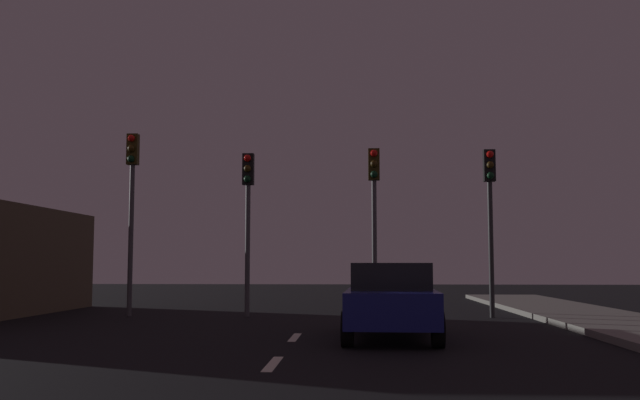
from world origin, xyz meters
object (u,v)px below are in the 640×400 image
(traffic_signal_center_left, at_px, (248,201))
(traffic_signal_far_right, at_px, (490,199))
(car_stopped_ahead, at_px, (391,300))
(traffic_signal_far_left, at_px, (132,188))
(traffic_signal_center_right, at_px, (374,198))

(traffic_signal_center_left, relative_size, traffic_signal_far_right, 0.99)
(car_stopped_ahead, bearing_deg, traffic_signal_center_left, 124.25)
(traffic_signal_far_left, xyz_separation_m, car_stopped_ahead, (7.15, -5.55, -2.89))
(traffic_signal_far_left, bearing_deg, traffic_signal_center_right, -0.01)
(traffic_signal_center_left, relative_size, car_stopped_ahead, 1.06)
(traffic_signal_center_left, distance_m, traffic_signal_far_right, 6.84)
(traffic_signal_center_right, bearing_deg, traffic_signal_far_left, 179.99)
(traffic_signal_far_left, relative_size, traffic_signal_center_left, 1.13)
(traffic_signal_center_right, bearing_deg, traffic_signal_center_left, -180.00)
(traffic_signal_far_left, height_order, traffic_signal_center_right, traffic_signal_far_left)
(traffic_signal_far_left, relative_size, car_stopped_ahead, 1.20)
(traffic_signal_far_left, bearing_deg, traffic_signal_far_right, -0.01)
(traffic_signal_center_left, height_order, car_stopped_ahead, traffic_signal_center_left)
(traffic_signal_far_left, distance_m, traffic_signal_center_left, 3.40)
(traffic_signal_far_right, distance_m, car_stopped_ahead, 6.83)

